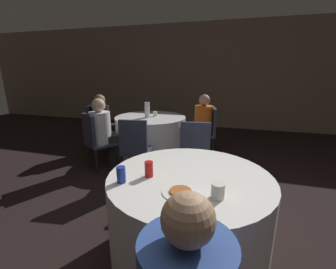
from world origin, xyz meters
TOP-DOWN VIEW (x-y plane):
  - ground_plane at (0.00, 0.00)m, footprint 16.00×16.00m
  - wall_back at (0.00, 4.89)m, footprint 16.00×0.06m
  - table_near at (-0.15, 0.06)m, footprint 1.29×1.29m
  - table_far at (-1.29, 2.22)m, footprint 1.27×1.27m
  - chair_near_north at (-0.29, 1.11)m, footprint 0.45×0.45m
  - chair_far_southwest at (-1.88, 1.35)m, footprint 0.56×0.56m
  - chair_far_south at (-1.13, 1.18)m, footprint 0.46×0.46m
  - chair_far_west at (-2.33, 2.09)m, footprint 0.45×0.45m
  - chair_far_east at (-0.25, 2.42)m, footprint 0.47×0.47m
  - person_black_shirt at (-2.17, 2.11)m, footprint 0.50×0.35m
  - person_orange_shirt at (-0.42, 2.39)m, footprint 0.50×0.36m
  - person_white_shirt at (-1.78, 1.48)m, footprint 0.44×0.47m
  - pizza_plate_near at (-0.16, -0.22)m, footprint 0.25×0.25m
  - soda_can_red at (-0.45, -0.05)m, footprint 0.07×0.07m
  - soda_can_blue at (-0.61, -0.19)m, footprint 0.07×0.07m
  - cup_near at (0.08, -0.21)m, footprint 0.09×0.09m
  - bottle_far at (-1.32, 2.15)m, footprint 0.09×0.09m
  - cup_far at (-1.22, 2.28)m, footprint 0.07×0.07m

SIDE VIEW (x-z plane):
  - ground_plane at x=0.00m, z-range 0.00..0.00m
  - table_near at x=-0.15m, z-range 0.00..0.74m
  - table_far at x=-1.29m, z-range 0.00..0.74m
  - chair_near_north at x=-0.29m, z-range 0.08..1.00m
  - chair_far_southwest at x=-1.88m, z-range 0.08..1.00m
  - chair_far_south at x=-1.13m, z-range 0.08..1.00m
  - chair_far_west at x=-2.33m, z-range 0.08..1.00m
  - chair_far_east at x=-0.25m, z-range 0.08..1.00m
  - person_black_shirt at x=-2.17m, z-range 0.01..1.13m
  - person_white_shirt at x=-1.78m, z-range 0.00..1.15m
  - person_orange_shirt at x=-0.42m, z-range 0.00..1.15m
  - pizza_plate_near at x=-0.16m, z-range 0.74..0.75m
  - cup_far at x=-1.22m, z-range 0.74..0.83m
  - cup_near at x=0.08m, z-range 0.74..0.84m
  - soda_can_red at x=-0.45m, z-range 0.74..0.86m
  - soda_can_blue at x=-0.61m, z-range 0.74..0.86m
  - bottle_far at x=-1.32m, z-range 0.74..1.01m
  - wall_back at x=0.00m, z-range 0.00..2.80m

